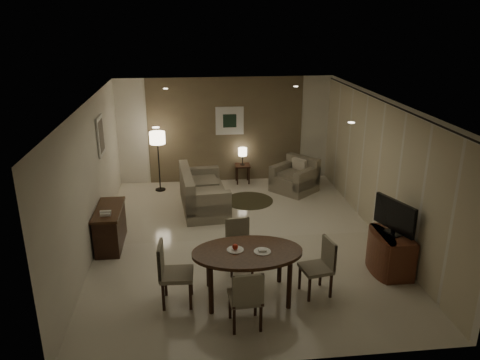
{
  "coord_description": "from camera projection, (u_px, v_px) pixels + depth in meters",
  "views": [
    {
      "loc": [
        -0.95,
        -8.23,
        4.17
      ],
      "look_at": [
        0.0,
        0.2,
        1.15
      ],
      "focal_mm": 35.0,
      "sensor_mm": 36.0,
      "label": 1
    }
  ],
  "objects": [
    {
      "name": "downlight_nl",
      "position": [
        156.0,
        128.0,
        6.47
      ],
      "size": [
        0.1,
        0.1,
        0.01
      ],
      "primitive_type": "cylinder",
      "color": "white",
      "rests_on": "ceiling"
    },
    {
      "name": "plate_a",
      "position": [
        235.0,
        250.0,
        7.08
      ],
      "size": [
        0.26,
        0.26,
        0.02
      ],
      "primitive_type": "cylinder",
      "color": "white",
      "rests_on": "dining_table"
    },
    {
      "name": "side_table",
      "position": [
        243.0,
        174.0,
        12.19
      ],
      "size": [
        0.38,
        0.38,
        0.48
      ],
      "primitive_type": null,
      "color": "black",
      "rests_on": "floor"
    },
    {
      "name": "art_back_frame",
      "position": [
        230.0,
        121.0,
        11.92
      ],
      "size": [
        0.72,
        0.03,
        0.72
      ],
      "primitive_type": "cube",
      "color": "silver",
      "rests_on": "wall_back"
    },
    {
      "name": "fruit_apple",
      "position": [
        235.0,
        247.0,
        7.06
      ],
      "size": [
        0.09,
        0.09,
        0.09
      ],
      "primitive_type": "sphere",
      "color": "red",
      "rests_on": "plate_a"
    },
    {
      "name": "chair_right",
      "position": [
        316.0,
        268.0,
        7.25
      ],
      "size": [
        0.51,
        0.51,
        0.91
      ],
      "primitive_type": null,
      "rotation": [
        0.0,
        0.0,
        -1.39
      ],
      "color": "gray",
      "rests_on": "floor"
    },
    {
      "name": "chair_left",
      "position": [
        177.0,
        274.0,
        7.01
      ],
      "size": [
        0.5,
        0.5,
        0.99
      ],
      "primitive_type": null,
      "rotation": [
        0.0,
        0.0,
        1.52
      ],
      "color": "gray",
      "rests_on": "floor"
    },
    {
      "name": "curtain_wall",
      "position": [
        379.0,
        170.0,
        9.05
      ],
      "size": [
        0.08,
        6.7,
        2.58
      ],
      "primitive_type": null,
      "color": "beige",
      "rests_on": "wall_right"
    },
    {
      "name": "dining_table",
      "position": [
        247.0,
        274.0,
        7.19
      ],
      "size": [
        1.69,
        1.05,
        0.79
      ],
      "primitive_type": null,
      "color": "#4A2B17",
      "rests_on": "floor"
    },
    {
      "name": "plate_b",
      "position": [
        262.0,
        252.0,
        7.03
      ],
      "size": [
        0.26,
        0.26,
        0.02
      ],
      "primitive_type": "cylinder",
      "color": "white",
      "rests_on": "dining_table"
    },
    {
      "name": "console_desk",
      "position": [
        110.0,
        227.0,
        8.82
      ],
      "size": [
        0.48,
        1.2,
        0.75
      ],
      "primitive_type": null,
      "color": "#4A2B17",
      "rests_on": "floor"
    },
    {
      "name": "armchair",
      "position": [
        294.0,
        175.0,
        11.53
      ],
      "size": [
        1.27,
        1.27,
        0.82
      ],
      "primitive_type": null,
      "rotation": [
        0.0,
        0.0,
        -0.87
      ],
      "color": "gray",
      "rests_on": "floor"
    },
    {
      "name": "art_left_canvas",
      "position": [
        101.0,
        136.0,
        9.42
      ],
      "size": [
        0.01,
        0.46,
        0.64
      ],
      "primitive_type": "cube",
      "color": "gray",
      "rests_on": "wall_left"
    },
    {
      "name": "art_left_frame",
      "position": [
        101.0,
        136.0,
        9.42
      ],
      "size": [
        0.03,
        0.6,
        0.8
      ],
      "primitive_type": "cube",
      "color": "silver",
      "rests_on": "wall_left"
    },
    {
      "name": "curtain_rod",
      "position": [
        386.0,
        102.0,
        8.6
      ],
      "size": [
        0.03,
        6.8,
        0.03
      ],
      "primitive_type": "cylinder",
      "rotation": [
        1.57,
        0.0,
        0.0
      ],
      "color": "black",
      "rests_on": "wall_right"
    },
    {
      "name": "taupe_accent",
      "position": [
        226.0,
        130.0,
        12.02
      ],
      "size": [
        3.96,
        0.03,
        2.7
      ],
      "primitive_type": "cube",
      "color": "brown",
      "rests_on": "wall_back"
    },
    {
      "name": "table_lamp",
      "position": [
        243.0,
        156.0,
        12.03
      ],
      "size": [
        0.22,
        0.22,
        0.5
      ],
      "primitive_type": null,
      "color": "#FFEAC1",
      "rests_on": "side_table"
    },
    {
      "name": "downlight_nr",
      "position": [
        351.0,
        123.0,
        6.77
      ],
      "size": [
        0.1,
        0.1,
        0.01
      ],
      "primitive_type": "cylinder",
      "color": "white",
      "rests_on": "ceiling"
    },
    {
      "name": "napkin",
      "position": [
        262.0,
        250.0,
        7.02
      ],
      "size": [
        0.12,
        0.08,
        0.03
      ],
      "primitive_type": "cube",
      "color": "white",
      "rests_on": "plate_b"
    },
    {
      "name": "art_back_canvas",
      "position": [
        230.0,
        121.0,
        11.91
      ],
      "size": [
        0.34,
        0.01,
        0.34
      ],
      "primitive_type": "cube",
      "color": "black",
      "rests_on": "wall_back"
    },
    {
      "name": "tv_cabinet",
      "position": [
        391.0,
        252.0,
        7.94
      ],
      "size": [
        0.48,
        0.9,
        0.7
      ],
      "primitive_type": null,
      "color": "brown",
      "rests_on": "floor"
    },
    {
      "name": "floor_lamp",
      "position": [
        159.0,
        162.0,
        11.49
      ],
      "size": [
        0.38,
        0.38,
        1.49
      ],
      "primitive_type": null,
      "color": "#FFE5B7",
      "rests_on": "floor"
    },
    {
      "name": "sofa",
      "position": [
        204.0,
        190.0,
        10.49
      ],
      "size": [
        1.96,
        1.1,
        0.89
      ],
      "primitive_type": null,
      "rotation": [
        0.0,
        0.0,
        1.65
      ],
      "color": "gray",
      "rests_on": "floor"
    },
    {
      "name": "chair_far",
      "position": [
        240.0,
        247.0,
        7.9
      ],
      "size": [
        0.47,
        0.47,
        0.89
      ],
      "primitive_type": null,
      "rotation": [
        0.0,
        0.0,
        0.09
      ],
      "color": "gray",
      "rests_on": "floor"
    },
    {
      "name": "downlight_fr",
      "position": [
        296.0,
        86.0,
        10.14
      ],
      "size": [
        0.1,
        0.1,
        0.01
      ],
      "primitive_type": "cylinder",
      "color": "white",
      "rests_on": "ceiling"
    },
    {
      "name": "chair_near",
      "position": [
        245.0,
        296.0,
        6.5
      ],
      "size": [
        0.48,
        0.48,
        0.93
      ],
      "primitive_type": null,
      "rotation": [
        0.0,
        0.0,
        3.2
      ],
      "color": "gray",
      "rests_on": "floor"
    },
    {
      "name": "telephone",
      "position": [
        106.0,
        213.0,
        8.39
      ],
      "size": [
        0.2,
        0.14,
        0.09
      ],
      "primitive_type": null,
      "color": "white",
      "rests_on": "console_desk"
    },
    {
      "name": "flat_tv",
      "position": [
        395.0,
        216.0,
        7.71
      ],
      "size": [
        0.36,
        0.85,
        0.6
      ],
      "primitive_type": null,
      "rotation": [
        0.0,
        0.0,
        0.35
      ],
      "color": "black",
      "rests_on": "tv_cabinet"
    },
    {
      "name": "round_rug",
      "position": [
        249.0,
        201.0,
        11.05
      ],
      "size": [
        1.14,
        1.14,
        0.01
      ],
      "primitive_type": "cylinder",
      "color": "#433B25",
      "rests_on": "floor"
    },
    {
      "name": "downlight_fl",
      "position": [
        166.0,
        89.0,
        9.84
      ],
      "size": [
        0.1,
        0.1,
        0.01
      ],
      "primitive_type": "cylinder",
      "color": "white",
      "rests_on": "ceiling"
    },
    {
      "name": "room_shell",
      "position": [
        239.0,
        167.0,
        9.13
      ],
      "size": [
        5.5,
        7.0,
        2.7
      ],
      "color": "beige",
      "rests_on": "ground"
    }
  ]
}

